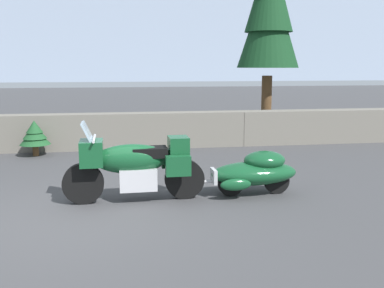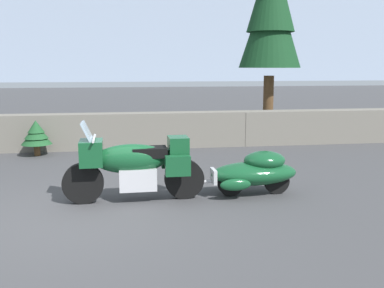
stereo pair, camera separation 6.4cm
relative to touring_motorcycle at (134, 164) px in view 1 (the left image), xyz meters
The scene contains 7 objects.
ground_plane 1.25m from the touring_motorcycle, 141.73° to the right, with size 80.00×80.00×0.00m, color #424244.
stone_guard_wall 4.83m from the touring_motorcycle, 93.81° to the left, with size 24.00×0.60×0.95m.
distant_ridgeline 95.10m from the touring_motorcycle, 90.52° to the left, with size 240.00×80.00×16.00m, color #99A8BF.
touring_motorcycle is the anchor object (origin of this frame).
car_shaped_trailer 2.06m from the touring_motorcycle, ahead, with size 2.21×0.79×0.76m.
pine_tree_tall 8.51m from the touring_motorcycle, 55.64° to the left, with size 1.91×1.91×6.53m.
pine_sapling_near 4.73m from the touring_motorcycle, 118.83° to the left, with size 0.74×0.74×0.88m.
Camera 1 is at (0.64, -6.48, 2.20)m, focal length 41.81 mm.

